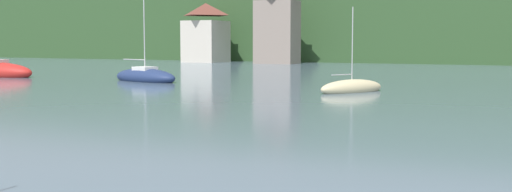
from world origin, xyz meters
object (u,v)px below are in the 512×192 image
object	(u,v)px
shore_building_west	(206,34)
sailboat_far_4	(352,88)
shore_building_westcentral	(277,26)
sailboat_far_0	(145,77)

from	to	relation	value
shore_building_west	sailboat_far_4	world-z (taller)	shore_building_west
shore_building_west	shore_building_westcentral	xyz separation A→B (m)	(11.37, -0.93, 0.92)
shore_building_west	sailboat_far_4	bearing A→B (deg)	-50.66
shore_building_west	sailboat_far_4	size ratio (longest dim) A/B	1.55
sailboat_far_4	shore_building_westcentral	bearing A→B (deg)	58.02
shore_building_westcentral	sailboat_far_0	distance (m)	37.47
sailboat_far_0	sailboat_far_4	world-z (taller)	sailboat_far_0
shore_building_westcentral	sailboat_far_0	xyz separation A→B (m)	(4.98, -36.85, -4.61)
shore_building_westcentral	sailboat_far_0	size ratio (longest dim) A/B	1.14
shore_building_westcentral	sailboat_far_0	bearing A→B (deg)	-82.30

